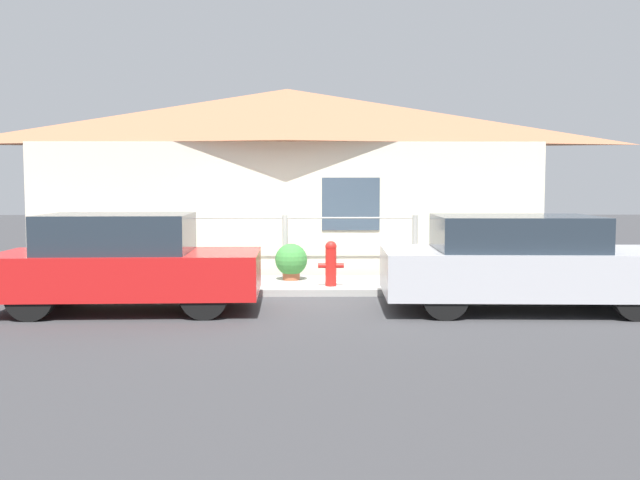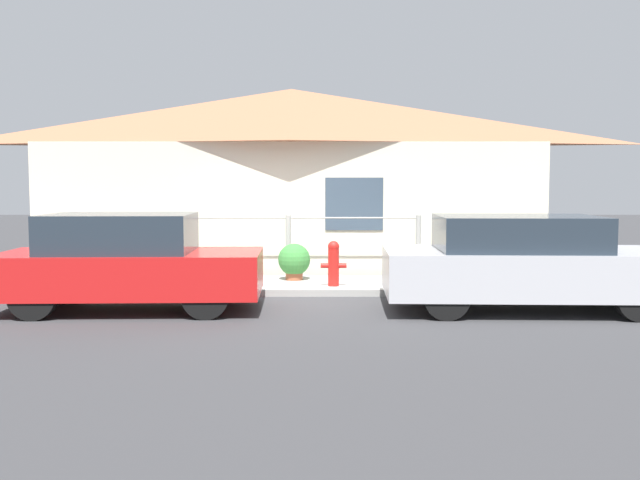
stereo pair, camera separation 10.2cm
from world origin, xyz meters
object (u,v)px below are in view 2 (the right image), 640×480
object	(u,v)px
car_left	(125,262)
potted_plant_by_fence	(173,262)
fire_hydrant	(331,262)
potted_plant_near_hydrant	(292,261)
car_right	(523,263)

from	to	relation	value
car_left	potted_plant_by_fence	world-z (taller)	car_left
fire_hydrant	potted_plant_by_fence	world-z (taller)	fire_hydrant
car_left	potted_plant_near_hydrant	xyz separation A→B (m)	(2.31, 2.43, -0.24)
car_left	potted_plant_by_fence	bearing A→B (deg)	83.49
potted_plant_near_hydrant	fire_hydrant	bearing A→B (deg)	-47.42
car_right	potted_plant_by_fence	xyz separation A→B (m)	(-5.53, 2.38, -0.25)
car_right	potted_plant_near_hydrant	bearing A→B (deg)	146.61
car_right	potted_plant_near_hydrant	distance (m)	4.20
fire_hydrant	potted_plant_by_fence	distance (m)	2.89
potted_plant_near_hydrant	potted_plant_by_fence	bearing A→B (deg)	-178.73
car_right	potted_plant_by_fence	distance (m)	6.03
fire_hydrant	car_left	bearing A→B (deg)	-150.65
car_right	potted_plant_near_hydrant	size ratio (longest dim) A/B	6.41
fire_hydrant	potted_plant_by_fence	xyz separation A→B (m)	(-2.80, 0.70, -0.07)
car_left	potted_plant_near_hydrant	bearing A→B (deg)	44.70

